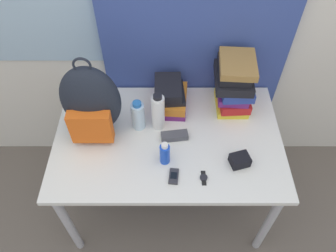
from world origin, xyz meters
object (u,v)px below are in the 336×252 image
(cell_phone, at_px, (174,176))
(camera_pouch, at_px, (240,160))
(sunglasses_case, at_px, (174,136))
(book_stack_left, at_px, (170,96))
(book_stack_center, at_px, (234,84))
(water_bottle, at_px, (138,115))
(sunscreen_bottle, at_px, (165,153))
(sports_bottle, at_px, (158,112))
(wristwatch, at_px, (204,178))
(backpack, at_px, (91,103))

(cell_phone, bearing_deg, camera_pouch, 13.75)
(camera_pouch, bearing_deg, sunglasses_case, 153.48)
(book_stack_left, height_order, book_stack_center, book_stack_center)
(book_stack_left, distance_m, sunglasses_case, 0.26)
(cell_phone, height_order, sunglasses_case, sunglasses_case)
(water_bottle, bearing_deg, sunscreen_bottle, -58.11)
(water_bottle, distance_m, cell_phone, 0.40)
(sunscreen_bottle, relative_size, camera_pouch, 1.29)
(sunscreen_bottle, bearing_deg, cell_phone, -65.38)
(sports_bottle, xyz_separation_m, cell_phone, (0.08, -0.34, -0.11))
(book_stack_center, distance_m, cell_phone, 0.64)
(book_stack_center, relative_size, sports_bottle, 1.38)
(sunscreen_bottle, xyz_separation_m, wristwatch, (0.20, -0.11, -0.06))
(sunscreen_bottle, bearing_deg, sunglasses_case, 71.08)
(camera_pouch, relative_size, wristwatch, 1.36)
(book_stack_left, bearing_deg, wristwatch, -71.61)
(book_stack_center, xyz_separation_m, sports_bottle, (-0.43, -0.17, -0.06))
(backpack, distance_m, water_bottle, 0.27)
(backpack, xyz_separation_m, book_stack_left, (0.42, 0.19, -0.14))
(backpack, distance_m, cell_phone, 0.58)
(wristwatch, bearing_deg, book_stack_left, 108.39)
(book_stack_left, bearing_deg, sunglasses_case, -84.28)
(sunglasses_case, distance_m, camera_pouch, 0.38)
(sports_bottle, xyz_separation_m, sunglasses_case, (0.09, -0.09, -0.10))
(sports_bottle, xyz_separation_m, camera_pouch, (0.43, -0.26, -0.09))
(water_bottle, height_order, camera_pouch, water_bottle)
(sunscreen_bottle, height_order, cell_phone, sunscreen_bottle)
(backpack, distance_m, book_stack_center, 0.81)
(sunscreen_bottle, bearing_deg, camera_pouch, -2.22)
(book_stack_left, distance_m, book_stack_center, 0.38)
(book_stack_left, height_order, sports_bottle, sports_bottle)
(backpack, bearing_deg, book_stack_center, 13.66)
(book_stack_left, relative_size, sunscreen_bottle, 1.88)
(backpack, height_order, water_bottle, backpack)
(sunscreen_bottle, relative_size, sunglasses_case, 0.95)
(backpack, relative_size, sunglasses_case, 3.24)
(backpack, distance_m, book_stack_left, 0.48)
(book_stack_left, xyz_separation_m, cell_phone, (0.02, -0.51, -0.07))
(camera_pouch, distance_m, wristwatch, 0.22)
(book_stack_center, height_order, sunglasses_case, book_stack_center)
(book_stack_center, bearing_deg, sports_bottle, -158.89)
(book_stack_left, xyz_separation_m, sports_bottle, (-0.07, -0.17, 0.04))
(water_bottle, xyz_separation_m, sunglasses_case, (0.20, -0.09, -0.07))
(sports_bottle, bearing_deg, book_stack_center, 21.11)
(cell_phone, bearing_deg, book_stack_left, 92.09)
(camera_pouch, bearing_deg, book_stack_center, 89.87)
(book_stack_left, xyz_separation_m, sunscreen_bottle, (-0.03, -0.41, -0.01))
(book_stack_center, bearing_deg, camera_pouch, -90.13)
(backpack, distance_m, sports_bottle, 0.36)
(sports_bottle, relative_size, camera_pouch, 2.17)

